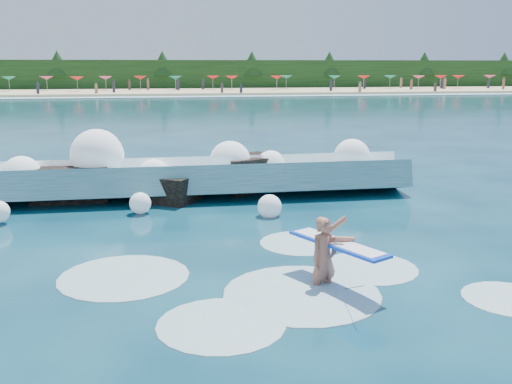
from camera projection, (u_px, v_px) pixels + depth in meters
ground at (200, 272)px, 11.70m from camera, size 200.00×200.00×0.00m
beach at (163, 92)px, 86.72m from camera, size 140.00×20.00×0.40m
wet_band at (164, 97)px, 76.17m from camera, size 140.00×5.00×0.08m
treeline at (162, 75)px, 95.84m from camera, size 140.00×4.00×5.00m
breaking_wave at (131, 180)px, 18.32m from camera, size 17.91×2.79×1.54m
rock_cluster at (156, 183)px, 18.49m from camera, size 8.07×3.33×1.36m
surfer_with_board at (327, 256)px, 10.85m from camera, size 1.50×2.83×1.66m
wave_spray at (124, 165)px, 18.14m from camera, size 15.54×4.64×2.24m
surf_foam at (269, 283)px, 11.12m from camera, size 9.18×6.14×0.15m
beach_umbrellas at (161, 78)px, 88.06m from camera, size 110.79×6.82×0.50m
beachgoers at (146, 87)px, 82.62m from camera, size 108.13×12.01×1.93m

